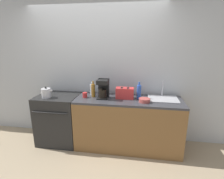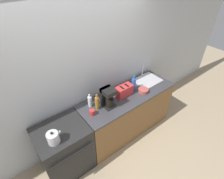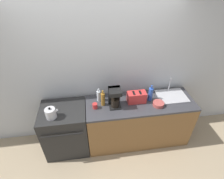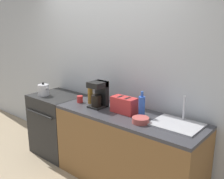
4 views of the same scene
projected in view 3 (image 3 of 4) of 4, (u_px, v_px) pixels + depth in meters
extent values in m
plane|color=tan|center=(105.00, 155.00, 3.14)|extent=(12.00, 12.00, 0.00)
cube|color=silver|center=(99.00, 74.00, 2.90)|extent=(8.00, 0.05, 2.60)
cube|color=black|center=(66.00, 129.00, 3.04)|extent=(0.73, 0.62, 0.91)
cube|color=black|center=(62.00, 111.00, 2.77)|extent=(0.72, 0.61, 0.02)
cylinder|color=black|center=(50.00, 117.00, 2.64)|extent=(0.20, 0.20, 0.01)
cylinder|color=black|center=(72.00, 115.00, 2.68)|extent=(0.20, 0.20, 0.01)
cylinder|color=black|center=(52.00, 106.00, 2.85)|extent=(0.20, 0.20, 0.01)
cylinder|color=black|center=(73.00, 104.00, 2.89)|extent=(0.20, 0.20, 0.01)
cylinder|color=black|center=(62.00, 135.00, 2.62)|extent=(0.62, 0.02, 0.02)
cube|color=brown|center=(138.00, 122.00, 3.20)|extent=(1.82, 0.63, 0.87)
cube|color=#38383D|center=(140.00, 103.00, 2.93)|extent=(1.82, 0.63, 0.04)
cylinder|color=silver|center=(51.00, 113.00, 2.59)|extent=(0.16, 0.16, 0.16)
sphere|color=black|center=(49.00, 108.00, 2.53)|extent=(0.03, 0.03, 0.03)
cylinder|color=silver|center=(55.00, 111.00, 2.58)|extent=(0.09, 0.03, 0.08)
cube|color=red|center=(137.00, 97.00, 2.88)|extent=(0.30, 0.15, 0.19)
cube|color=black|center=(134.00, 93.00, 2.82)|extent=(0.04, 0.11, 0.01)
cube|color=black|center=(140.00, 93.00, 2.83)|extent=(0.04, 0.11, 0.01)
cube|color=black|center=(115.00, 105.00, 2.84)|extent=(0.19, 0.21, 0.02)
cube|color=black|center=(114.00, 95.00, 2.81)|extent=(0.19, 0.06, 0.33)
cube|color=black|center=(115.00, 91.00, 2.68)|extent=(0.19, 0.21, 0.07)
cylinder|color=black|center=(115.00, 102.00, 2.77)|extent=(0.13, 0.13, 0.14)
cube|color=#B7B7BC|center=(172.00, 96.00, 3.04)|extent=(0.50, 0.39, 0.01)
cylinder|color=silver|center=(169.00, 85.00, 3.09)|extent=(0.02, 0.02, 0.28)
cylinder|color=silver|center=(99.00, 96.00, 2.90)|extent=(0.07, 0.07, 0.19)
cylinder|color=silver|center=(98.00, 90.00, 2.83)|extent=(0.03, 0.03, 0.05)
cylinder|color=#9E6B23|center=(103.00, 99.00, 2.80)|extent=(0.07, 0.07, 0.23)
cylinder|color=#9E6B23|center=(103.00, 92.00, 2.72)|extent=(0.03, 0.03, 0.06)
cylinder|color=#2D56B7|center=(150.00, 94.00, 2.90)|extent=(0.07, 0.07, 0.24)
cylinder|color=#2D56B7|center=(152.00, 87.00, 2.81)|extent=(0.03, 0.03, 0.06)
cylinder|color=red|center=(95.00, 106.00, 2.78)|extent=(0.08, 0.08, 0.09)
cylinder|color=#B24C47|center=(158.00, 104.00, 2.84)|extent=(0.18, 0.18, 0.06)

